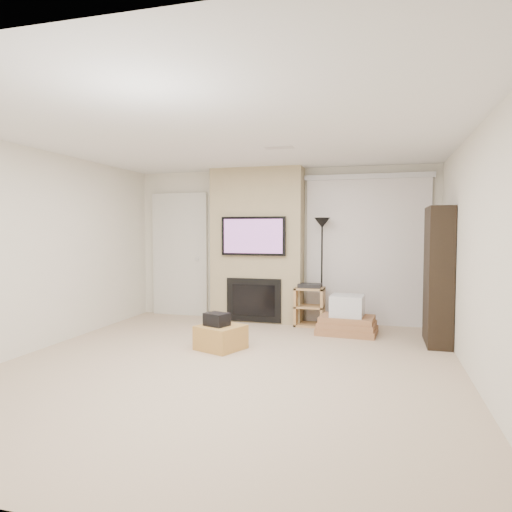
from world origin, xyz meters
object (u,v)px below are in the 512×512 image
(floor_lamp, at_px, (322,241))
(bookshelf, at_px, (438,276))
(av_stand, at_px, (310,304))
(box_stack, at_px, (347,319))
(ottoman, at_px, (221,337))

(floor_lamp, relative_size, bookshelf, 0.94)
(av_stand, distance_m, box_stack, 0.75)
(av_stand, relative_size, bookshelf, 0.37)
(ottoman, distance_m, box_stack, 1.96)
(ottoman, xyz_separation_m, box_stack, (1.47, 1.29, 0.06))
(av_stand, xyz_separation_m, bookshelf, (1.79, -0.70, 0.55))
(ottoman, relative_size, bookshelf, 0.28)
(av_stand, bearing_deg, floor_lamp, 28.00)
(floor_lamp, xyz_separation_m, bookshelf, (1.62, -0.79, -0.43))
(ottoman, relative_size, floor_lamp, 0.30)
(box_stack, bearing_deg, bookshelf, -13.65)
(floor_lamp, bearing_deg, box_stack, -49.36)
(box_stack, bearing_deg, av_stand, 145.72)
(av_stand, relative_size, box_stack, 0.75)
(box_stack, relative_size, bookshelf, 0.49)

